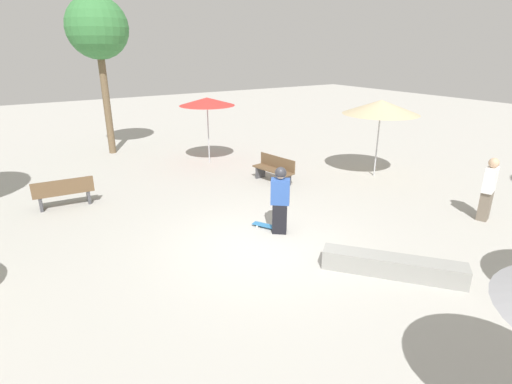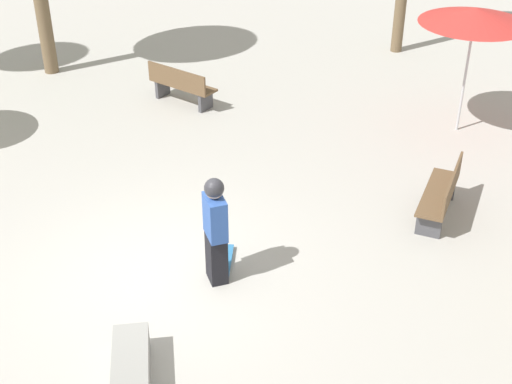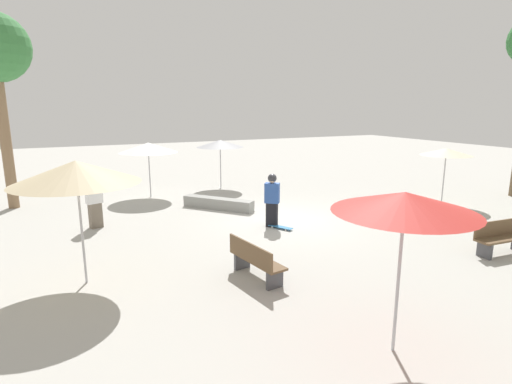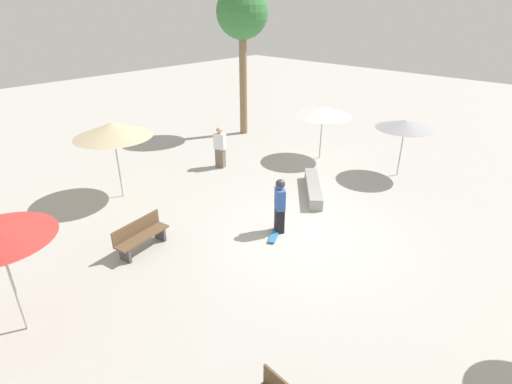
{
  "view_description": "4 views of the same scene",
  "coord_description": "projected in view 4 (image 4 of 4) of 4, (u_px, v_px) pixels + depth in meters",
  "views": [
    {
      "loc": [
        -6.83,
        4.53,
        4.33
      ],
      "look_at": [
        0.58,
        -0.2,
        1.11
      ],
      "focal_mm": 28.0,
      "sensor_mm": 36.0,
      "label": 1
    },
    {
      "loc": [
        -6.26,
        -5.59,
        6.48
      ],
      "look_at": [
        0.8,
        -1.14,
        1.39
      ],
      "focal_mm": 50.0,
      "sensor_mm": 36.0,
      "label": 2
    },
    {
      "loc": [
        11.08,
        -6.41,
        3.72
      ],
      "look_at": [
        0.08,
        -1.16,
        1.09
      ],
      "focal_mm": 28.0,
      "sensor_mm": 36.0,
      "label": 3
    },
    {
      "loc": [
        8.32,
        5.7,
        6.22
      ],
      "look_at": [
        0.91,
        -1.19,
        1.33
      ],
      "focal_mm": 28.0,
      "sensor_mm": 36.0,
      "label": 4
    }
  ],
  "objects": [
    {
      "name": "concrete_ledge",
      "position": [
        313.0,
        188.0,
        14.13
      ],
      "size": [
        2.4,
        2.1,
        0.4
      ],
      "rotation": [
        0.0,
        0.0,
        0.69
      ],
      "color": "gray",
      "rests_on": "ground_plane"
    },
    {
      "name": "shade_umbrella_white",
      "position": [
        323.0,
        111.0,
        16.49
      ],
      "size": [
        2.37,
        2.37,
        2.26
      ],
      "color": "#B7B7BC",
      "rests_on": "ground_plane"
    },
    {
      "name": "ground_plane",
      "position": [
        307.0,
        235.0,
        11.69
      ],
      "size": [
        60.0,
        60.0,
        0.0
      ],
      "primitive_type": "plane",
      "color": "#B2AFA8"
    },
    {
      "name": "palm_tree_center_left",
      "position": [
        242.0,
        16.0,
        18.26
      ],
      "size": [
        2.39,
        2.39,
        6.91
      ],
      "color": "#896B4C",
      "rests_on": "ground_plane"
    },
    {
      "name": "shade_umbrella_grey",
      "position": [
        405.0,
        124.0,
        14.81
      ],
      "size": [
        2.15,
        2.15,
        2.21
      ],
      "color": "#B7B7BC",
      "rests_on": "ground_plane"
    },
    {
      "name": "bystander_watching",
      "position": [
        220.0,
        148.0,
        16.1
      ],
      "size": [
        0.39,
        0.52,
        1.68
      ],
      "rotation": [
        0.0,
        0.0,
        1.89
      ],
      "color": "#726656",
      "rests_on": "ground_plane"
    },
    {
      "name": "skater_main",
      "position": [
        280.0,
        204.0,
        11.51
      ],
      "size": [
        0.47,
        0.5,
        1.68
      ],
      "rotation": [
        0.0,
        0.0,
        0.89
      ],
      "color": "black",
      "rests_on": "ground_plane"
    },
    {
      "name": "skateboard",
      "position": [
        274.0,
        235.0,
        11.57
      ],
      "size": [
        0.8,
        0.56,
        0.07
      ],
      "rotation": [
        0.0,
        0.0,
        0.5
      ],
      "color": "teal",
      "rests_on": "ground_plane"
    },
    {
      "name": "bench_far",
      "position": [
        141.0,
        236.0,
        10.86
      ],
      "size": [
        1.65,
        0.69,
        0.85
      ],
      "rotation": [
        0.0,
        0.0,
        0.16
      ],
      "color": "#47474C",
      "rests_on": "ground_plane"
    },
    {
      "name": "shade_umbrella_tan",
      "position": [
        113.0,
        130.0,
        12.96
      ],
      "size": [
        2.55,
        2.55,
        2.65
      ],
      "color": "#B7B7BC",
      "rests_on": "ground_plane"
    }
  ]
}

